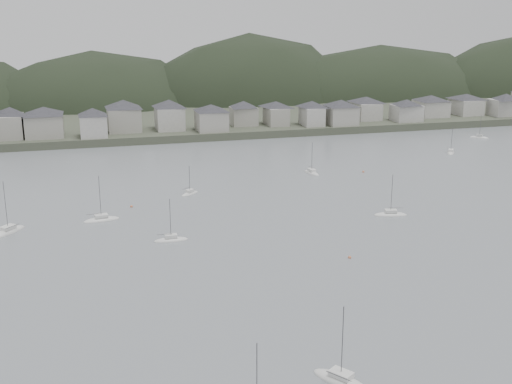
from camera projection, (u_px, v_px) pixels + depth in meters
name	position (u px, v px, depth m)	size (l,w,h in m)	color
ground	(399.00, 373.00, 90.00)	(900.00, 900.00, 0.00)	slate
far_shore_land	(152.00, 98.00, 363.46)	(900.00, 250.00, 3.00)	#383D2D
forested_ridge	(168.00, 128.00, 344.38)	(851.55, 103.94, 102.57)	black
waterfront_town	(304.00, 110.00, 270.79)	(451.48, 28.46, 12.92)	#9C9A8E
moored_fleet	(180.00, 244.00, 139.20)	(249.03, 176.72, 12.99)	silver
mooring_buoys	(264.00, 248.00, 137.34)	(190.19, 129.54, 0.70)	#CB6C43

